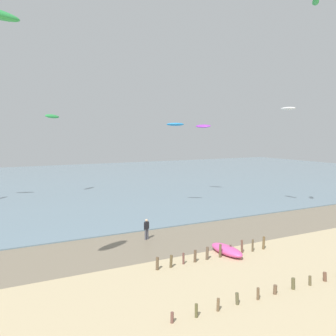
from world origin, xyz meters
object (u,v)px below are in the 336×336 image
(person_mid_beach, at_px, (147,228))
(grounded_kite, at_px, (227,250))
(kite_aloft_8, at_px, (288,109))
(kite_aloft_6, at_px, (203,126))
(kite_aloft_1, at_px, (316,2))
(kite_aloft_2, at_px, (175,124))
(kite_aloft_3, at_px, (52,116))

(person_mid_beach, bearing_deg, grounded_kite, -59.46)
(kite_aloft_8, bearing_deg, grounded_kite, 117.55)
(person_mid_beach, distance_m, kite_aloft_6, 24.70)
(kite_aloft_6, bearing_deg, person_mid_beach, -85.03)
(kite_aloft_6, bearing_deg, kite_aloft_8, -29.26)
(person_mid_beach, height_order, kite_aloft_1, kite_aloft_1)
(kite_aloft_6, distance_m, kite_aloft_8, 13.49)
(person_mid_beach, distance_m, kite_aloft_2, 15.26)
(grounded_kite, relative_size, kite_aloft_6, 1.48)
(grounded_kite, relative_size, kite_aloft_2, 1.61)
(person_mid_beach, xyz_separation_m, kite_aloft_3, (-2.85, 23.72, 9.98))
(kite_aloft_2, xyz_separation_m, kite_aloft_6, (8.27, 6.79, -0.02))
(kite_aloft_1, bearing_deg, kite_aloft_2, 77.75)
(kite_aloft_6, bearing_deg, kite_aloft_1, -42.15)
(grounded_kite, height_order, kite_aloft_3, kite_aloft_3)
(kite_aloft_1, bearing_deg, kite_aloft_3, 80.95)
(kite_aloft_2, relative_size, kite_aloft_8, 0.99)
(kite_aloft_1, xyz_separation_m, kite_aloft_2, (-7.62, 12.31, -10.81))
(grounded_kite, bearing_deg, kite_aloft_6, -31.54)
(kite_aloft_3, xyz_separation_m, kite_aloft_8, (21.67, -20.46, 0.50))
(kite_aloft_8, bearing_deg, kite_aloft_2, 55.80)
(kite_aloft_8, bearing_deg, kite_aloft_3, 42.84)
(kite_aloft_2, xyz_separation_m, kite_aloft_3, (-10.86, 14.12, 1.23))
(grounded_kite, xyz_separation_m, kite_aloft_8, (15.26, 9.30, 11.08))
(kite_aloft_6, bearing_deg, kite_aloft_2, -90.81)
(kite_aloft_2, height_order, kite_aloft_6, kite_aloft_6)
(person_mid_beach, relative_size, kite_aloft_2, 0.86)
(kite_aloft_1, height_order, kite_aloft_8, kite_aloft_1)
(kite_aloft_3, xyz_separation_m, kite_aloft_6, (19.13, -7.33, -1.25))
(kite_aloft_2, bearing_deg, kite_aloft_6, -108.18)
(kite_aloft_3, bearing_deg, grounded_kite, -118.90)
(kite_aloft_3, bearing_deg, kite_aloft_8, -84.41)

